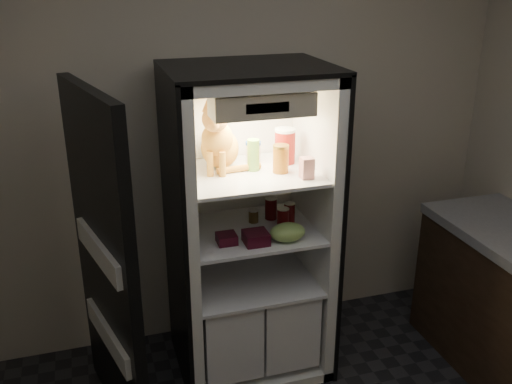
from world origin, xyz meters
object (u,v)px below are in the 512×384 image
Objects in this scene: tabby_cat at (219,142)px; mayo_tub at (253,152)px; berry_box_left at (227,239)px; berry_box_right at (256,238)px; cream_carton at (307,168)px; refrigerator at (248,247)px; salsa_jar at (281,159)px; pepper_jar at (285,146)px; soda_can_b at (289,213)px; condiment_jar at (253,216)px; parmesan_shaker at (253,155)px; soda_can_c at (283,219)px; grape_bag at (287,232)px; soda_can_a at (271,208)px.

mayo_tub is at bearing 36.25° from tabby_cat.
tabby_cat reaches higher than mayo_tub.
berry_box_right is (0.15, -0.05, 0.01)m from berry_box_left.
refrigerator is at bearing 137.09° from cream_carton.
refrigerator reaches higher than berry_box_right.
pepper_jar reaches higher than salsa_jar.
mayo_tub is at bearing 142.82° from soda_can_b.
condiment_jar is (-0.20, 0.06, -0.02)m from soda_can_b.
soda_can_c is (0.15, -0.08, -0.37)m from parmesan_shaker.
tabby_cat is 5.29× the size of condiment_jar.
grape_bag is at bearing -60.28° from refrigerator.
tabby_cat is at bearing 145.88° from cream_carton.
pepper_jar is 0.64m from berry_box_left.
pepper_jar reaches higher than cream_carton.
refrigerator is at bearing 145.68° from soda_can_c.
berry_box_left is at bearing -141.61° from parmesan_shaker.
cream_carton reaches higher than berry_box_right.
grape_bag is (-0.10, -0.23, -0.01)m from soda_can_b.
salsa_jar is 0.43m from condiment_jar.
soda_can_c is at bearing -63.45° from mayo_tub.
tabby_cat reaches higher than condiment_jar.
soda_can_a is 1.01× the size of berry_box_right.
pepper_jar reaches higher than soda_can_b.
soda_can_c is at bearing 31.91° from berry_box_right.
grape_bag is (0.15, -0.27, 0.20)m from refrigerator.
cream_carton reaches higher than grape_bag.
tabby_cat is at bearing 135.15° from grape_bag.
salsa_jar is 1.19× the size of soda_can_a.
pepper_jar reaches higher than mayo_tub.
berry_box_right is at bearing 173.65° from grape_bag.
soda_can_c is at bearing -5.47° from tabby_cat.
salsa_jar is (0.13, -0.08, -0.01)m from parmesan_shaker.
pepper_jar is at bearing 19.82° from tabby_cat.
salsa_jar reaches higher than condiment_jar.
berry_box_right is at bearing -104.17° from condiment_jar.
mayo_tub reaches higher than berry_box_right.
refrigerator is 15.18× the size of mayo_tub.
mayo_tub is 0.55m from berry_box_left.
refrigerator is 0.30m from soda_can_c.
parmesan_shaker is 1.47× the size of soda_can_b.
tabby_cat is at bearing 169.49° from soda_can_b.
condiment_jar is at bearing 45.18° from berry_box_left.
refrigerator is 11.95× the size of salsa_jar.
grape_bag reaches higher than berry_box_left.
salsa_jar reaches higher than berry_box_left.
refrigerator is 0.27m from soda_can_a.
refrigerator is 0.20m from condiment_jar.
tabby_cat is 2.08× the size of pepper_jar.
parmesan_shaker is 1.35× the size of berry_box_right.
grape_bag is at bearing -61.05° from parmesan_shaker.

